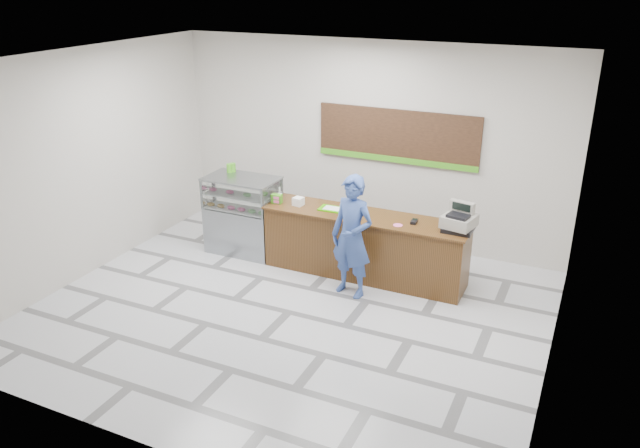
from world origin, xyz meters
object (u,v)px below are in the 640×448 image
at_px(display_case, 243,214).
at_px(cash_register, 459,220).
at_px(serving_tray, 331,209).
at_px(sales_counter, 365,245).
at_px(customer, 352,237).

height_order(display_case, cash_register, cash_register).
xyz_separation_m(display_case, serving_tray, (1.64, 0.01, 0.37)).
distance_m(sales_counter, cash_register, 1.59).
distance_m(display_case, customer, 2.36).
relative_size(sales_counter, serving_tray, 8.58).
bearing_deg(display_case, sales_counter, 0.01).
height_order(display_case, serving_tray, display_case).
bearing_deg(sales_counter, cash_register, 0.46).
bearing_deg(cash_register, serving_tray, -168.50).
bearing_deg(serving_tray, cash_register, -1.80).
distance_m(sales_counter, serving_tray, 0.78).
relative_size(sales_counter, display_case, 2.45).
relative_size(display_case, cash_register, 2.55).
bearing_deg(customer, sales_counter, 106.04).
distance_m(cash_register, serving_tray, 2.03).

